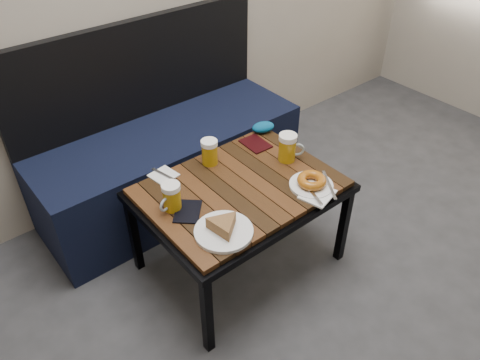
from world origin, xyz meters
TOP-DOWN VIEW (x-y plane):
  - bench at (-0.20, 1.76)m, footprint 1.40×0.50m
  - cafe_table at (-0.21, 1.14)m, footprint 0.84×0.62m
  - beer_mug_left at (-0.51, 1.20)m, footprint 0.11×0.09m
  - beer_mug_centre at (-0.21, 1.36)m, footprint 0.11×0.10m
  - beer_mug_right at (0.07, 1.15)m, footprint 0.12×0.11m
  - plate_pie at (-0.44, 0.96)m, footprint 0.22×0.22m
  - plate_bagel at (0.02, 0.95)m, footprint 0.20×0.23m
  - napkin_left at (-0.43, 1.40)m, footprint 0.12×0.14m
  - napkin_right at (-0.01, 0.89)m, footprint 0.16×0.15m
  - passport_navy at (-0.48, 1.14)m, footprint 0.16×0.17m
  - passport_burgundy at (0.04, 1.34)m, footprint 0.11×0.14m
  - knit_pouch at (0.15, 1.40)m, footprint 0.13×0.11m

SIDE VIEW (x-z plane):
  - bench at x=-0.20m, z-range -0.20..0.75m
  - cafe_table at x=-0.21m, z-range 0.19..0.66m
  - passport_navy at x=-0.48m, z-range 0.47..0.48m
  - passport_burgundy at x=0.04m, z-range 0.47..0.48m
  - napkin_left at x=-0.43m, z-range 0.47..0.48m
  - napkin_right at x=-0.01m, z-range 0.47..0.48m
  - plate_bagel at x=0.02m, z-range 0.47..0.52m
  - knit_pouch at x=0.15m, z-range 0.47..0.52m
  - plate_pie at x=-0.44m, z-range 0.47..0.53m
  - beer_mug_centre at x=-0.21m, z-range 0.47..0.59m
  - beer_mug_left at x=-0.51m, z-range 0.47..0.59m
  - beer_mug_right at x=0.07m, z-range 0.47..0.60m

